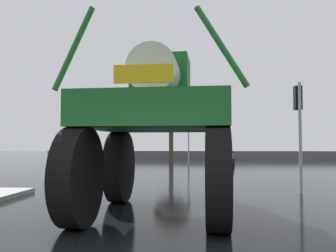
{
  "coord_description": "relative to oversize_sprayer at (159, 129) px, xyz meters",
  "views": [
    {
      "loc": [
        0.91,
        -4.18,
        1.7
      ],
      "look_at": [
        0.15,
        5.61,
        2.19
      ],
      "focal_mm": 38.44,
      "sensor_mm": 36.0,
      "label": 1
    }
  ],
  "objects": [
    {
      "name": "bare_tree_far_center",
      "position": [
        -1.39,
        24.75,
        2.58
      ],
      "size": [
        3.3,
        3.3,
        6.12
      ],
      "color": "#473828",
      "rests_on": "ground"
    },
    {
      "name": "roadside_barrier",
      "position": [
        -0.01,
        31.92,
        -1.63
      ],
      "size": [
        32.54,
        0.24,
        0.9
      ],
      "primitive_type": "cube",
      "color": "#59595B",
      "rests_on": "ground"
    },
    {
      "name": "traffic_signal_near_right",
      "position": [
        4.5,
        4.07,
        0.72
      ],
      "size": [
        0.24,
        0.54,
        3.84
      ],
      "color": "#A8AAAF",
      "rests_on": "ground"
    },
    {
      "name": "sedan_ahead",
      "position": [
        2.76,
        18.1,
        -1.37
      ],
      "size": [
        2.3,
        4.29,
        1.52
      ],
      "rotation": [
        0.0,
        0.0,
        1.44
      ],
      "color": "silver",
      "rests_on": "ground"
    },
    {
      "name": "traffic_signal_far_right",
      "position": [
        0.35,
        18.96,
        0.55
      ],
      "size": [
        0.24,
        0.55,
        3.61
      ],
      "color": "#A8AAAF",
      "rests_on": "ground"
    },
    {
      "name": "ground_plane",
      "position": [
        -0.01,
        13.4,
        -2.08
      ],
      "size": [
        120.0,
        120.0,
        0.0
      ],
      "primitive_type": "plane",
      "color": "black"
    },
    {
      "name": "oversize_sprayer",
      "position": [
        0.0,
        0.0,
        0.0
      ],
      "size": [
        3.97,
        5.49,
        4.5
      ],
      "rotation": [
        0.0,
        0.0,
        1.53
      ],
      "color": "black",
      "rests_on": "ground"
    },
    {
      "name": "traffic_signal_far_left",
      "position": [
        3.16,
        18.97,
        0.27
      ],
      "size": [
        0.24,
        0.55,
        3.23
      ],
      "color": "#A8AAAF",
      "rests_on": "ground"
    }
  ]
}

